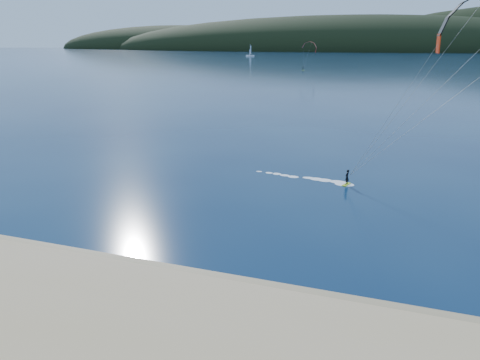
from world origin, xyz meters
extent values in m
plane|color=#071B3A|center=(0.00, 0.00, 0.00)|extent=(1800.00, 1800.00, 0.00)
cube|color=#978057|center=(0.00, 4.50, 0.05)|extent=(220.00, 2.50, 0.10)
ellipsoid|color=black|center=(-50.00, 720.00, 0.00)|extent=(840.00, 280.00, 110.00)
ellipsoid|color=black|center=(-380.00, 780.00, 0.00)|extent=(520.00, 220.00, 90.00)
cube|color=#B4DD1A|center=(8.75, 26.04, 0.05)|extent=(0.87, 1.34, 0.07)
imported|color=black|center=(8.75, 26.04, 0.86)|extent=(0.57, 0.68, 1.58)
cylinder|color=gray|center=(13.81, 23.82, 7.67)|extent=(0.02, 0.02, 16.65)
cube|color=#B4DD1A|center=(-25.31, 203.93, 0.05)|extent=(1.22, 1.55, 0.09)
imported|color=black|center=(-25.31, 203.93, 1.02)|extent=(1.09, 1.15, 1.87)
cylinder|color=gray|center=(-23.57, 201.88, 5.99)|extent=(0.02, 0.02, 10.29)
cube|color=white|center=(-111.34, 399.88, 0.51)|extent=(8.47, 3.62, 1.44)
cylinder|color=white|center=(-111.34, 399.88, 6.16)|extent=(0.21, 0.21, 11.29)
cube|color=white|center=(-111.29, 401.31, 6.16)|extent=(0.38, 2.66, 8.21)
cube|color=white|center=(-111.29, 398.24, 4.11)|extent=(0.30, 2.05, 5.13)
camera|label=1|loc=(10.52, -16.04, 14.18)|focal=30.94mm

